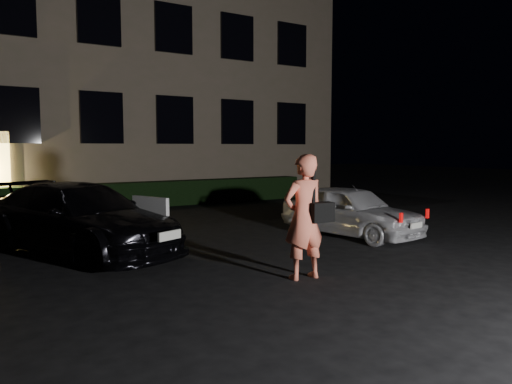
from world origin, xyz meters
TOP-DOWN VIEW (x-y plane):
  - ground at (0.00, 0.00)m, footprint 80.00×80.00m
  - building at (-0.00, 14.99)m, footprint 20.00×8.11m
  - hedge at (0.00, 10.50)m, footprint 15.00×0.70m
  - sedan at (-2.40, 4.01)m, footprint 3.46×4.98m
  - hatch at (3.23, 2.56)m, footprint 1.86×3.60m
  - man at (0.03, 0.19)m, footprint 0.79×0.49m

SIDE VIEW (x-z plane):
  - ground at x=0.00m, z-range 0.00..0.00m
  - hedge at x=0.00m, z-range 0.00..0.85m
  - hatch at x=3.23m, z-range 0.00..1.17m
  - sedan at x=-2.40m, z-range 0.00..1.34m
  - man at x=0.03m, z-range 0.00..1.93m
  - building at x=0.00m, z-range 0.00..12.00m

